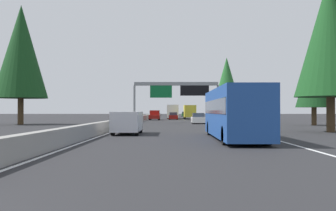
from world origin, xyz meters
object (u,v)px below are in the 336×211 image
(sedan_mid_right, at_px, (173,116))
(conifer_left_near, at_px, (21,52))
(conifer_right_foreground, at_px, (330,35))
(conifer_right_mid, at_px, (227,82))
(conifer_right_near, at_px, (314,76))
(bus_far_left, at_px, (234,112))
(pickup_mid_left, at_px, (155,115))
(sign_gantry_overhead, at_px, (177,90))
(conifer_right_far, at_px, (227,95))
(sedan_far_center, at_px, (198,119))
(bus_distant_a, at_px, (173,111))
(minivan_far_right, at_px, (128,122))
(box_truck_near_right, at_px, (190,112))
(sedan_mid_center, at_px, (184,114))

(sedan_mid_right, xyz_separation_m, conifer_left_near, (-27.61, 19.87, 8.78))
(conifer_right_foreground, height_order, conifer_right_mid, conifer_right_foreground)
(conifer_right_near, bearing_deg, conifer_right_foreground, 164.37)
(bus_far_left, distance_m, pickup_mid_left, 50.99)
(pickup_mid_left, relative_size, conifer_right_foreground, 0.42)
(sign_gantry_overhead, xyz_separation_m, conifer_right_far, (41.75, -13.26, 0.95))
(conifer_right_foreground, bearing_deg, conifer_right_far, -0.76)
(bus_far_left, bearing_deg, sedan_far_center, 0.39)
(sedan_mid_right, xyz_separation_m, bus_distant_a, (11.82, 0.11, 1.03))
(conifer_right_far, bearing_deg, conifer_right_near, -176.27)
(minivan_far_right, height_order, conifer_left_near, conifer_left_near)
(sign_gantry_overhead, xyz_separation_m, minivan_far_right, (-27.18, 4.15, -3.82))
(bus_far_left, height_order, conifer_right_mid, conifer_right_mid)
(conifer_right_near, relative_size, conifer_right_far, 1.06)
(conifer_right_foreground, bearing_deg, conifer_right_mid, 5.02)
(conifer_right_mid, height_order, conifer_left_near, conifer_left_near)
(minivan_far_right, xyz_separation_m, conifer_left_near, (20.35, 16.22, 8.51))
(sign_gantry_overhead, bearing_deg, conifer_right_far, -17.62)
(bus_far_left, relative_size, conifer_left_near, 0.74)
(conifer_right_foreground, bearing_deg, conifer_left_near, 62.06)
(conifer_right_far, bearing_deg, box_truck_near_right, 147.23)
(sedan_mid_right, xyz_separation_m, conifer_right_far, (20.97, -13.77, 5.04))
(minivan_far_right, xyz_separation_m, conifer_right_mid, (40.13, -13.26, 6.00))
(sign_gantry_overhead, relative_size, sedan_mid_right, 2.88)
(conifer_right_mid, distance_m, conifer_right_far, 29.12)
(conifer_right_foreground, relative_size, conifer_left_near, 0.86)
(sign_gantry_overhead, height_order, pickup_mid_left, sign_gantry_overhead)
(minivan_far_right, bearing_deg, pickup_mid_left, 0.01)
(sedan_mid_right, height_order, sedan_far_center, same)
(sedan_mid_right, xyz_separation_m, pickup_mid_left, (-2.59, 3.65, 0.23))
(conifer_right_far, bearing_deg, conifer_left_near, 145.30)
(sedan_far_center, bearing_deg, bus_far_left, -179.61)
(sedan_mid_right, xyz_separation_m, sedan_mid_center, (44.60, -3.69, 0.00))
(conifer_right_far, bearing_deg, sedan_mid_right, 146.72)
(sedan_far_center, distance_m, pickup_mid_left, 22.50)
(sedan_far_center, relative_size, conifer_right_foreground, 0.33)
(conifer_right_near, bearing_deg, sedan_mid_center, 10.19)
(sedan_mid_center, bearing_deg, sedan_far_center, 179.71)
(box_truck_near_right, xyz_separation_m, pickup_mid_left, (-7.61, 7.14, -0.70))
(sedan_mid_right, relative_size, conifer_right_mid, 0.38)
(conifer_right_far, bearing_deg, minivan_far_right, 165.82)
(sedan_mid_right, xyz_separation_m, sedan_far_center, (-23.98, -3.34, 0.00))
(sign_gantry_overhead, relative_size, conifer_right_far, 1.35)
(conifer_right_far, relative_size, conifer_left_near, 0.61)
(sedan_mid_right, relative_size, conifer_right_far, 0.47)
(conifer_right_near, xyz_separation_m, conifer_left_near, (2.36, 36.96, 3.39))
(minivan_far_right, height_order, conifer_right_foreground, conifer_right_foreground)
(bus_far_left, height_order, conifer_right_far, conifer_right_far)
(sedan_far_center, height_order, conifer_right_mid, conifer_right_mid)
(sedan_mid_center, relative_size, conifer_right_far, 0.47)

